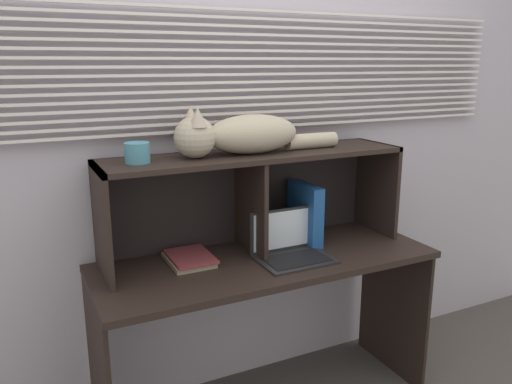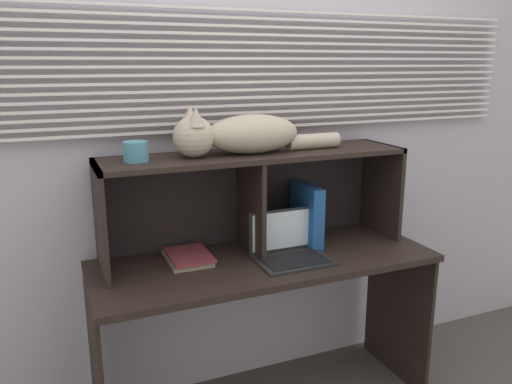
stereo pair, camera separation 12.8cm
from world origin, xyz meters
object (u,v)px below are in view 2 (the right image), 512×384
cat (240,134)px  book_stack (188,257)px  small_basket (136,152)px  binder_upright (307,214)px  laptop (289,250)px

cat → book_stack: (-0.25, -0.00, -0.52)m
cat → book_stack: bearing=-179.4°
cat → small_basket: (-0.44, 0.00, -0.05)m
binder_upright → small_basket: size_ratio=2.89×
binder_upright → book_stack: size_ratio=1.17×
laptop → binder_upright: bearing=42.5°
laptop → binder_upright: (0.16, 0.15, 0.10)m
book_stack → binder_upright: bearing=0.3°
small_basket → cat: bearing=0.0°
laptop → binder_upright: 0.24m
cat → small_basket: 0.45m
cat → laptop: bearing=-40.8°
laptop → book_stack: bearing=160.8°
book_stack → small_basket: (-0.20, 0.00, 0.48)m
binder_upright → laptop: bearing=-137.5°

